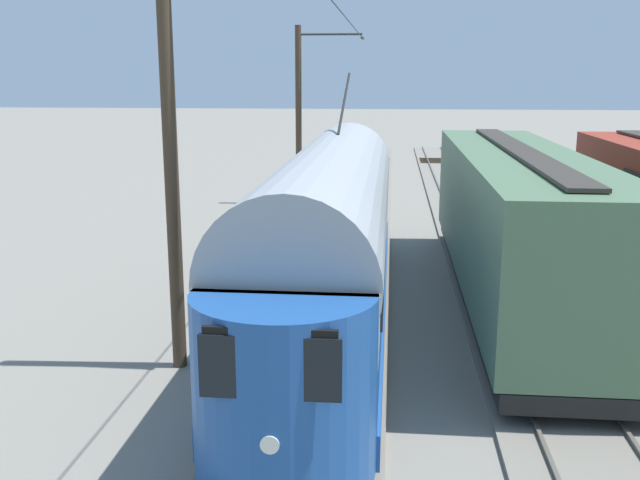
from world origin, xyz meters
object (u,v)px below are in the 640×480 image
object	(u,v)px
boxcar_adjacent	(516,221)
catenary_pole_mid_near	(175,163)
catenary_pole_foreground	(300,113)
vintage_streetcar	(330,230)
track_end_bumper	(565,199)

from	to	relation	value
boxcar_adjacent	catenary_pole_mid_near	xyz separation A→B (m)	(7.35, 5.03, 2.00)
catenary_pole_foreground	catenary_pole_mid_near	distance (m)	19.25
catenary_pole_foreground	catenary_pole_mid_near	xyz separation A→B (m)	(0.00, 19.25, 0.00)
vintage_streetcar	catenary_pole_mid_near	bearing A→B (deg)	47.53
track_end_bumper	boxcar_adjacent	bearing A→B (deg)	72.28
boxcar_adjacent	track_end_bumper	size ratio (longest dim) A/B	8.17
vintage_streetcar	boxcar_adjacent	world-z (taller)	vintage_streetcar
catenary_pole_mid_near	catenary_pole_foreground	bearing A→B (deg)	-90.00
boxcar_adjacent	catenary_pole_foreground	distance (m)	16.13
vintage_streetcar	track_end_bumper	world-z (taller)	vintage_streetcar
boxcar_adjacent	catenary_pole_foreground	world-z (taller)	catenary_pole_foreground
catenary_pole_mid_near	boxcar_adjacent	bearing A→B (deg)	-145.60
catenary_pole_mid_near	track_end_bumper	world-z (taller)	catenary_pole_mid_near
vintage_streetcar	track_end_bumper	xyz separation A→B (m)	(-9.19, -16.39, -1.86)
catenary_pole_foreground	track_end_bumper	bearing A→B (deg)	-179.27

